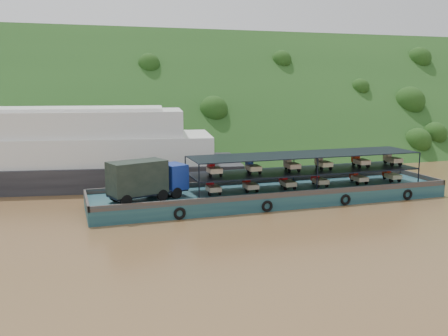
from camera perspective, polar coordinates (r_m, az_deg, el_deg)
name	(u,v)px	position (r m, az deg, el deg)	size (l,w,h in m)	color
ground	(254,205)	(47.29, 3.44, -4.29)	(160.00, 160.00, 0.00)	brown
hillside	(173,154)	(81.25, -5.89, 1.64)	(140.00, 28.00, 28.00)	#1B3D16
cargo_barge	(261,191)	(48.09, 4.24, -2.60)	(35.00, 7.18, 4.77)	#123140
passenger_ferry	(46,152)	(58.95, -19.68, 1.71)	(44.29, 18.09, 8.72)	black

